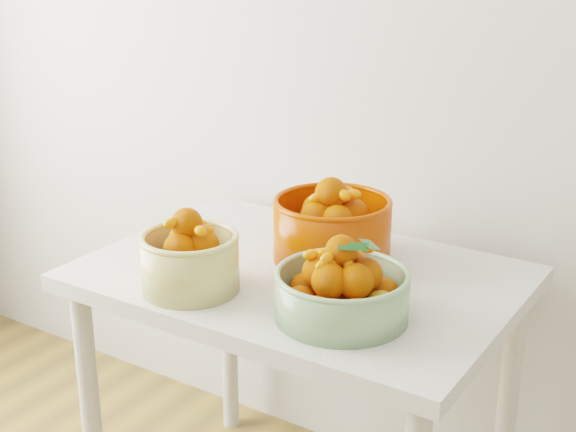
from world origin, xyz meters
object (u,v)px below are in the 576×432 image
(bowl_orange, at_px, (332,227))
(bowl_cream, at_px, (190,260))
(bowl_green, at_px, (342,290))
(table, at_px, (300,307))

(bowl_orange, bearing_deg, bowl_cream, -118.43)
(bowl_green, xyz_separation_m, bowl_orange, (-0.18, 0.27, 0.02))
(table, xyz_separation_m, bowl_green, (0.20, -0.16, 0.16))
(bowl_green, distance_m, bowl_orange, 0.32)
(bowl_cream, distance_m, bowl_green, 0.36)
(table, height_order, bowl_orange, bowl_orange)
(bowl_cream, bearing_deg, table, 55.65)
(table, height_order, bowl_green, bowl_green)
(bowl_cream, xyz_separation_m, bowl_green, (0.35, 0.06, -0.01))
(bowl_cream, distance_m, bowl_orange, 0.37)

